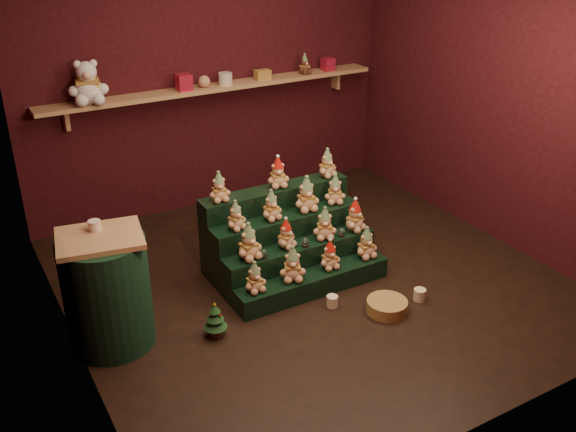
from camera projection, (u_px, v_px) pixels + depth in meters
ground at (312, 281)px, 5.61m from camera, size 4.00×4.00×0.00m
back_wall at (209, 74)px, 6.59m from camera, size 4.00×0.10×2.80m
front_wall at (520, 232)px, 3.40m from camera, size 4.00×0.10×2.80m
left_wall at (42, 177)px, 4.08m from camera, size 0.10×4.00×2.80m
right_wall at (503, 93)px, 5.92m from camera, size 0.10×4.00×2.80m
back_shelf at (217, 88)px, 6.50m from camera, size 3.60×0.26×0.24m
riser_tier_front at (313, 283)px, 5.40m from camera, size 1.40×0.22×0.18m
riser_tier_midfront at (300, 263)px, 5.54m from camera, size 1.40×0.22×0.36m
riser_tier_midback at (287, 243)px, 5.67m from camera, size 1.40×0.22×0.54m
riser_tier_back at (275, 224)px, 5.80m from camera, size 1.40×0.22×0.72m
teddy_0 at (255, 277)px, 5.07m from camera, size 0.20×0.18×0.26m
teddy_1 at (293, 264)px, 5.22m from camera, size 0.27×0.26×0.30m
teddy_2 at (330, 255)px, 5.40m from camera, size 0.19×0.17×0.26m
teddy_3 at (366, 243)px, 5.56m from camera, size 0.21×0.19×0.28m
teddy_4 at (249, 242)px, 5.17m from camera, size 0.26×0.24×0.31m
teddy_5 at (286, 234)px, 5.35m from camera, size 0.24×0.24×0.26m
teddy_6 at (325, 223)px, 5.50m from camera, size 0.26×0.25×0.29m
teddy_7 at (355, 215)px, 5.63m from camera, size 0.26×0.25×0.29m
teddy_8 at (236, 216)px, 5.26m from camera, size 0.22×0.20×0.25m
teddy_9 at (271, 205)px, 5.43m from camera, size 0.21×0.20×0.26m
teddy_10 at (306, 194)px, 5.58m from camera, size 0.24×0.22×0.31m
teddy_11 at (335, 189)px, 5.73m from camera, size 0.24×0.24×0.27m
teddy_12 at (219, 187)px, 5.34m from camera, size 0.20×0.18×0.26m
teddy_13 at (278, 172)px, 5.60m from camera, size 0.23×0.21×0.27m
teddy_14 at (327, 163)px, 5.82m from camera, size 0.22×0.20×0.26m
snow_globe_a at (264, 254)px, 5.22m from camera, size 0.06×0.06×0.08m
snow_globe_b at (305, 242)px, 5.40m from camera, size 0.06×0.06×0.08m
snow_globe_c at (342, 232)px, 5.57m from camera, size 0.06×0.06×0.08m
side_table at (107, 291)px, 4.64m from camera, size 0.66×0.62×0.90m
table_ornament at (95, 225)px, 4.50m from camera, size 0.09×0.09×0.07m
mini_christmas_tree at (215, 319)px, 4.83m from camera, size 0.18×0.18×0.31m
mug_left at (332, 301)px, 5.23m from camera, size 0.10×0.10×0.10m
mug_right at (420, 295)px, 5.32m from camera, size 0.10×0.10×0.10m
wicker_basket at (387, 306)px, 5.16m from camera, size 0.40×0.40×0.10m
white_bear at (87, 76)px, 5.78m from camera, size 0.42×0.39×0.50m
brown_bear at (305, 64)px, 6.88m from camera, size 0.18×0.17×0.21m
gift_tin_red_a at (184, 82)px, 6.28m from camera, size 0.14×0.14×0.16m
gift_tin_cream at (225, 79)px, 6.49m from camera, size 0.14×0.14×0.12m
gift_tin_red_b at (328, 64)px, 7.04m from camera, size 0.12×0.12×0.14m
shelf_plush_ball at (204, 82)px, 6.38m from camera, size 0.12×0.12×0.12m
scarf_gift_box at (263, 75)px, 6.68m from camera, size 0.16×0.10×0.10m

